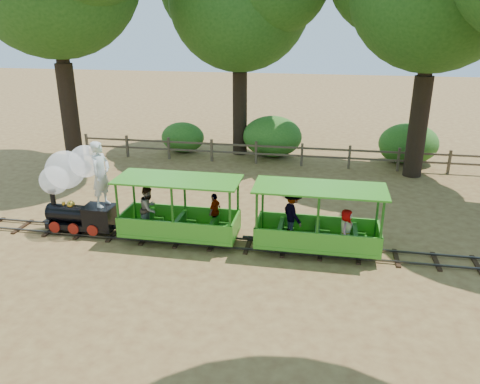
% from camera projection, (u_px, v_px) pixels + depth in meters
% --- Properties ---
extents(ground, '(90.00, 90.00, 0.00)m').
position_uv_depth(ground, '(248.00, 246.00, 13.10)').
color(ground, '#A28546').
rests_on(ground, ground).
extents(track, '(22.00, 1.00, 0.10)m').
position_uv_depth(track, '(248.00, 244.00, 13.08)').
color(track, '#3F3D3A').
rests_on(track, ground).
extents(locomotive, '(2.35, 1.10, 2.85)m').
position_uv_depth(locomotive, '(75.00, 182.00, 13.50)').
color(locomotive, black).
rests_on(locomotive, ground).
extents(carriage_front, '(3.44, 1.40, 1.79)m').
position_uv_depth(carriage_front, '(176.00, 216.00, 13.17)').
color(carriage_front, green).
rests_on(carriage_front, track).
extents(carriage_rear, '(3.44, 1.41, 1.79)m').
position_uv_depth(carriage_rear, '(313.00, 225.00, 12.54)').
color(carriage_rear, green).
rests_on(carriage_rear, track).
extents(fence, '(18.10, 0.10, 1.00)m').
position_uv_depth(fence, '(279.00, 152.00, 20.28)').
color(fence, brown).
rests_on(fence, ground).
extents(shrub_west, '(2.05, 1.58, 1.42)m').
position_uv_depth(shrub_west, '(183.00, 137.00, 22.24)').
color(shrub_west, '#2D6B1E').
rests_on(shrub_west, ground).
extents(shrub_mid_w, '(2.71, 2.08, 1.88)m').
position_uv_depth(shrub_mid_w, '(272.00, 136.00, 21.43)').
color(shrub_mid_w, '#2D6B1E').
rests_on(shrub_mid_w, ground).
extents(shrub_mid_e, '(2.02, 1.55, 1.40)m').
position_uv_depth(shrub_mid_e, '(403.00, 147.00, 20.52)').
color(shrub_mid_e, '#2D6B1E').
rests_on(shrub_mid_e, ground).
extents(shrub_east, '(2.56, 1.97, 1.77)m').
position_uv_depth(shrub_east, '(408.00, 144.00, 20.42)').
color(shrub_east, '#2D6B1E').
rests_on(shrub_east, ground).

